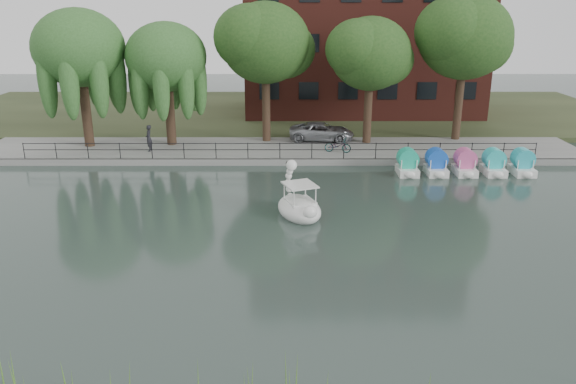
{
  "coord_description": "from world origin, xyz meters",
  "views": [
    {
      "loc": [
        0.47,
        -20.74,
        9.7
      ],
      "look_at": [
        0.5,
        4.0,
        1.3
      ],
      "focal_mm": 35.0,
      "sensor_mm": 36.0,
      "label": 1
    }
  ],
  "objects_px": {
    "minivan": "(322,130)",
    "bicycle": "(338,145)",
    "swan_boat": "(299,204)",
    "pedestrian": "(149,136)"
  },
  "relations": [
    {
      "from": "minivan",
      "to": "pedestrian",
      "type": "xyz_separation_m",
      "value": [
        -11.48,
        -3.01,
        0.27
      ]
    },
    {
      "from": "minivan",
      "to": "pedestrian",
      "type": "distance_m",
      "value": 11.87
    },
    {
      "from": "pedestrian",
      "to": "swan_boat",
      "type": "relative_size",
      "value": 0.57
    },
    {
      "from": "pedestrian",
      "to": "swan_boat",
      "type": "distance_m",
      "value": 14.4
    },
    {
      "from": "minivan",
      "to": "bicycle",
      "type": "height_order",
      "value": "minivan"
    },
    {
      "from": "minivan",
      "to": "bicycle",
      "type": "xyz_separation_m",
      "value": [
        0.85,
        -3.33,
        -0.22
      ]
    },
    {
      "from": "minivan",
      "to": "bicycle",
      "type": "distance_m",
      "value": 3.45
    },
    {
      "from": "pedestrian",
      "to": "bicycle",
      "type": "bearing_deg",
      "value": 82.67
    },
    {
      "from": "minivan",
      "to": "bicycle",
      "type": "relative_size",
      "value": 3.02
    },
    {
      "from": "minivan",
      "to": "swan_boat",
      "type": "distance_m",
      "value": 13.84
    }
  ]
}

